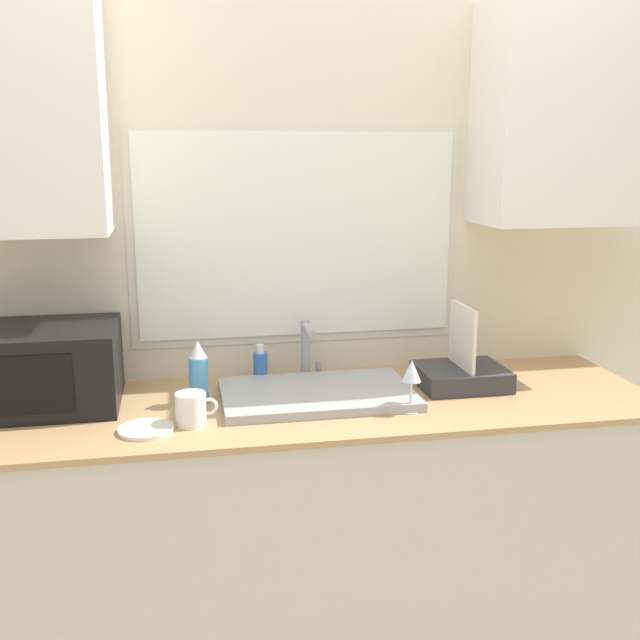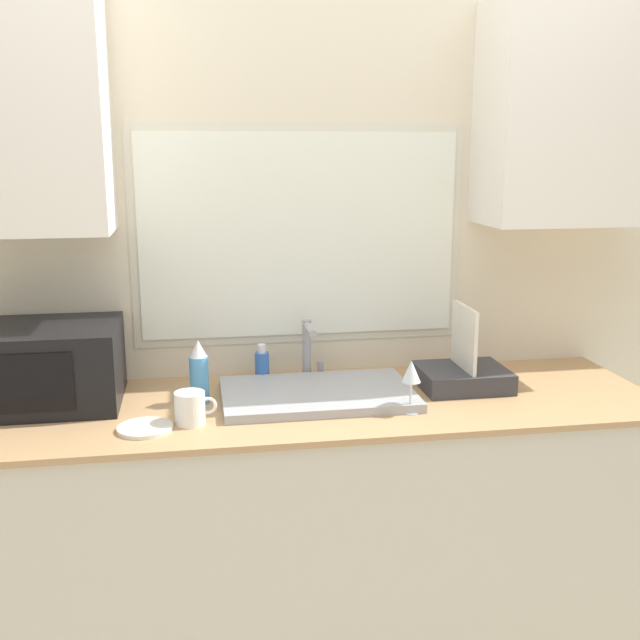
{
  "view_description": "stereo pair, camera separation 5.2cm",
  "coord_description": "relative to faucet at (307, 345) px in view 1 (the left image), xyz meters",
  "views": [
    {
      "loc": [
        -0.43,
        -1.97,
        1.73
      ],
      "look_at": [
        0.01,
        0.3,
        1.2
      ],
      "focal_mm": 42.0,
      "sensor_mm": 36.0,
      "label": 1
    },
    {
      "loc": [
        -0.37,
        -1.98,
        1.73
      ],
      "look_at": [
        0.01,
        0.3,
        1.2
      ],
      "focal_mm": 42.0,
      "sensor_mm": 36.0,
      "label": 2
    }
  ],
  "objects": [
    {
      "name": "wall_back",
      "position": [
        -0.02,
        0.09,
        0.38
      ],
      "size": [
        6.0,
        0.38,
        2.6
      ],
      "color": "beige",
      "rests_on": "ground_plane"
    },
    {
      "name": "faucet",
      "position": [
        0.0,
        0.0,
        0.0
      ],
      "size": [
        0.08,
        0.16,
        0.22
      ],
      "color": "#99999E",
      "rests_on": "countertop"
    },
    {
      "name": "sink_basin",
      "position": [
        -0.0,
        -0.21,
        -0.11
      ],
      "size": [
        0.63,
        0.41,
        0.03
      ],
      "color": "#9EA0A5",
      "rests_on": "countertop"
    },
    {
      "name": "dish_rack",
      "position": [
        0.51,
        -0.18,
        -0.08
      ],
      "size": [
        0.3,
        0.25,
        0.29
      ],
      "color": "#333338",
      "rests_on": "countertop"
    },
    {
      "name": "wine_glass",
      "position": [
        0.26,
        -0.4,
        0.0
      ],
      "size": [
        0.06,
        0.06,
        0.17
      ],
      "color": "silver",
      "rests_on": "countertop"
    },
    {
      "name": "mug_near_sink",
      "position": [
        -0.42,
        -0.38,
        -0.08
      ],
      "size": [
        0.13,
        0.09,
        0.1
      ],
      "color": "white",
      "rests_on": "countertop"
    },
    {
      "name": "countertop",
      "position": [
        -0.02,
        -0.23,
        -0.59
      ],
      "size": [
        2.28,
        0.71,
        0.92
      ],
      "color": "beige",
      "rests_on": "ground_plane"
    },
    {
      "name": "spray_bottle",
      "position": [
        -0.39,
        -0.19,
        -0.03
      ],
      "size": [
        0.06,
        0.06,
        0.21
      ],
      "color": "#4C99D8",
      "rests_on": "countertop"
    },
    {
      "name": "small_plate",
      "position": [
        -0.55,
        -0.41,
        -0.12
      ],
      "size": [
        0.16,
        0.16,
        0.01
      ],
      "color": "silver",
      "rests_on": "countertop"
    },
    {
      "name": "microwave",
      "position": [
        -0.88,
        -0.12,
        0.0
      ],
      "size": [
        0.47,
        0.38,
        0.26
      ],
      "color": "black",
      "rests_on": "countertop"
    },
    {
      "name": "soap_bottle",
      "position": [
        -0.17,
        0.01,
        -0.07
      ],
      "size": [
        0.05,
        0.05,
        0.13
      ],
      "color": "blue",
      "rests_on": "countertop"
    }
  ]
}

